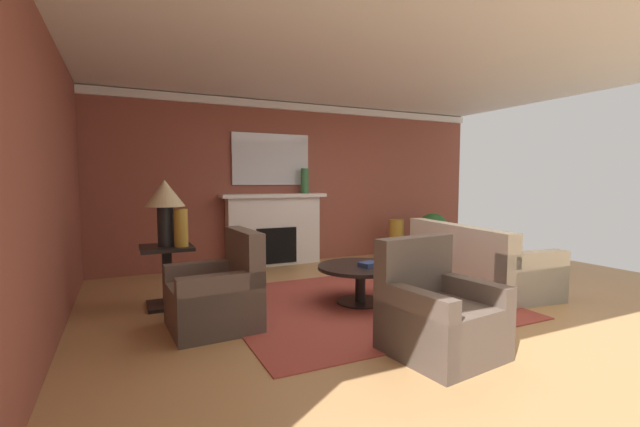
{
  "coord_description": "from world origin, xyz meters",
  "views": [
    {
      "loc": [
        -2.85,
        -4.02,
        1.44
      ],
      "look_at": [
        -0.48,
        0.98,
        1.0
      ],
      "focal_mm": 23.36,
      "sensor_mm": 36.0,
      "label": 1
    }
  ],
  "objects_px": {
    "vase_mantel_right": "(305,181)",
    "vase_on_side_table": "(181,228)",
    "mantel_mirror": "(271,159)",
    "armchair_facing_fireplace": "(438,317)",
    "fireplace": "(274,231)",
    "side_table": "(167,272)",
    "sofa": "(475,264)",
    "table_lamp": "(165,200)",
    "vase_tall_corner": "(396,238)",
    "coffee_table": "(360,275)",
    "potted_plant": "(433,231)",
    "armchair_near_window": "(217,297)"
  },
  "relations": [
    {
      "from": "vase_mantel_right",
      "to": "vase_on_side_table",
      "type": "bearing_deg",
      "value": -142.07
    },
    {
      "from": "mantel_mirror",
      "to": "armchair_facing_fireplace",
      "type": "height_order",
      "value": "mantel_mirror"
    },
    {
      "from": "fireplace",
      "to": "side_table",
      "type": "distance_m",
      "value": 2.54
    },
    {
      "from": "sofa",
      "to": "table_lamp",
      "type": "height_order",
      "value": "table_lamp"
    },
    {
      "from": "mantel_mirror",
      "to": "vase_mantel_right",
      "type": "bearing_deg",
      "value": -17.18
    },
    {
      "from": "side_table",
      "to": "table_lamp",
      "type": "bearing_deg",
      "value": 14.04
    },
    {
      "from": "sofa",
      "to": "armchair_facing_fireplace",
      "type": "bearing_deg",
      "value": -142.28
    },
    {
      "from": "sofa",
      "to": "vase_tall_corner",
      "type": "distance_m",
      "value": 2.22
    },
    {
      "from": "side_table",
      "to": "vase_on_side_table",
      "type": "distance_m",
      "value": 0.55
    },
    {
      "from": "side_table",
      "to": "vase_mantel_right",
      "type": "relative_size",
      "value": 1.63
    },
    {
      "from": "vase_mantel_right",
      "to": "side_table",
      "type": "bearing_deg",
      "value": -145.72
    },
    {
      "from": "coffee_table",
      "to": "vase_on_side_table",
      "type": "xyz_separation_m",
      "value": [
        -1.9,
        0.73,
        0.58
      ]
    },
    {
      "from": "sofa",
      "to": "potted_plant",
      "type": "distance_m",
      "value": 2.09
    },
    {
      "from": "sofa",
      "to": "vase_on_side_table",
      "type": "xyz_separation_m",
      "value": [
        -3.76,
        0.67,
        0.61
      ]
    },
    {
      "from": "armchair_near_window",
      "to": "mantel_mirror",
      "type": "bearing_deg",
      "value": 61.42
    },
    {
      "from": "vase_mantel_right",
      "to": "vase_tall_corner",
      "type": "height_order",
      "value": "vase_mantel_right"
    },
    {
      "from": "fireplace",
      "to": "vase_tall_corner",
      "type": "bearing_deg",
      "value": -7.4
    },
    {
      "from": "side_table",
      "to": "mantel_mirror",
      "type": "bearing_deg",
      "value": 44.18
    },
    {
      "from": "vase_mantel_right",
      "to": "vase_on_side_table",
      "type": "distance_m",
      "value": 2.93
    },
    {
      "from": "coffee_table",
      "to": "vase_mantel_right",
      "type": "distance_m",
      "value": 2.76
    },
    {
      "from": "fireplace",
      "to": "mantel_mirror",
      "type": "distance_m",
      "value": 1.23
    },
    {
      "from": "vase_on_side_table",
      "to": "vase_tall_corner",
      "type": "relative_size",
      "value": 0.6
    },
    {
      "from": "armchair_facing_fireplace",
      "to": "table_lamp",
      "type": "distance_m",
      "value": 3.16
    },
    {
      "from": "vase_tall_corner",
      "to": "potted_plant",
      "type": "distance_m",
      "value": 0.69
    },
    {
      "from": "sofa",
      "to": "armchair_near_window",
      "type": "relative_size",
      "value": 2.32
    },
    {
      "from": "armchair_facing_fireplace",
      "to": "vase_mantel_right",
      "type": "xyz_separation_m",
      "value": [
        0.52,
        3.99,
        1.13
      ]
    },
    {
      "from": "fireplace",
      "to": "vase_tall_corner",
      "type": "distance_m",
      "value": 2.34
    },
    {
      "from": "mantel_mirror",
      "to": "coffee_table",
      "type": "xyz_separation_m",
      "value": [
        0.18,
        -2.67,
        -1.46
      ]
    },
    {
      "from": "armchair_facing_fireplace",
      "to": "coffee_table",
      "type": "xyz_separation_m",
      "value": [
        0.15,
        1.49,
        0.03
      ]
    },
    {
      "from": "fireplace",
      "to": "vase_mantel_right",
      "type": "xyz_separation_m",
      "value": [
        0.55,
        -0.05,
        0.86
      ]
    },
    {
      "from": "potted_plant",
      "to": "armchair_near_window",
      "type": "bearing_deg",
      "value": -155.32
    },
    {
      "from": "fireplace",
      "to": "vase_tall_corner",
      "type": "relative_size",
      "value": 2.53
    },
    {
      "from": "armchair_near_window",
      "to": "fireplace",
      "type": "bearing_deg",
      "value": 60.33
    },
    {
      "from": "mantel_mirror",
      "to": "sofa",
      "type": "distance_m",
      "value": 3.64
    },
    {
      "from": "fireplace",
      "to": "potted_plant",
      "type": "relative_size",
      "value": 2.16
    },
    {
      "from": "armchair_near_window",
      "to": "table_lamp",
      "type": "xyz_separation_m",
      "value": [
        -0.38,
        0.93,
        0.92
      ]
    },
    {
      "from": "coffee_table",
      "to": "vase_on_side_table",
      "type": "distance_m",
      "value": 2.12
    },
    {
      "from": "sofa",
      "to": "armchair_facing_fireplace",
      "type": "distance_m",
      "value": 2.52
    },
    {
      "from": "armchair_facing_fireplace",
      "to": "vase_mantel_right",
      "type": "relative_size",
      "value": 2.21
    },
    {
      "from": "mantel_mirror",
      "to": "armchair_facing_fireplace",
      "type": "relative_size",
      "value": 1.43
    },
    {
      "from": "sofa",
      "to": "coffee_table",
      "type": "xyz_separation_m",
      "value": [
        -1.85,
        -0.05,
        0.04
      ]
    },
    {
      "from": "mantel_mirror",
      "to": "vase_mantel_right",
      "type": "relative_size",
      "value": 3.14
    },
    {
      "from": "coffee_table",
      "to": "vase_on_side_table",
      "type": "bearing_deg",
      "value": 159.14
    },
    {
      "from": "armchair_near_window",
      "to": "table_lamp",
      "type": "relative_size",
      "value": 1.27
    },
    {
      "from": "potted_plant",
      "to": "mantel_mirror",
      "type": "bearing_deg",
      "value": 165.87
    },
    {
      "from": "vase_on_side_table",
      "to": "potted_plant",
      "type": "xyz_separation_m",
      "value": [
        4.63,
        1.21,
        -0.42
      ]
    },
    {
      "from": "vase_on_side_table",
      "to": "vase_tall_corner",
      "type": "distance_m",
      "value": 4.35
    },
    {
      "from": "side_table",
      "to": "vase_on_side_table",
      "type": "relative_size",
      "value": 1.65
    },
    {
      "from": "coffee_table",
      "to": "vase_mantel_right",
      "type": "relative_size",
      "value": 2.32
    },
    {
      "from": "fireplace",
      "to": "armchair_facing_fireplace",
      "type": "bearing_deg",
      "value": -89.57
    }
  ]
}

